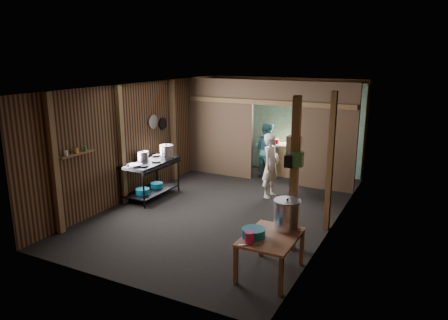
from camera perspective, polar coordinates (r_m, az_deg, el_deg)
The scene contains 42 objects.
floor at distance 9.17m, azimuth 0.57°, elevation -6.40°, with size 4.50×7.00×0.00m, color black.
ceiling at distance 8.61m, azimuth 0.62°, elevation 10.02°, with size 4.50×7.00×0.00m, color #393837.
wall_back at distance 11.98m, azimuth 8.11°, elevation 4.82°, with size 4.50×0.00×2.60m, color brown.
wall_front at distance 5.99m, azimuth -14.57°, elevation -5.09°, with size 4.50×0.00×2.60m, color brown.
wall_left at distance 9.98m, azimuth -11.06°, elevation 2.82°, with size 0.00×7.00×2.60m, color brown.
wall_right at distance 8.08m, azimuth 15.03°, elevation -0.11°, with size 0.00×7.00×2.60m, color brown.
partition_left at distance 11.31m, azimuth -0.45°, elevation 4.41°, with size 1.85×0.10×2.60m, color brown.
partition_right at distance 10.32m, azimuth 14.01°, elevation 3.02°, with size 1.35×0.10×2.60m, color brown.
partition_header at distance 10.55m, azimuth 7.25°, elevation 9.06°, with size 1.30×0.10×0.60m, color brown.
turquoise_panel at distance 11.93m, azimuth 8.00°, elevation 4.54°, with size 4.40×0.06×2.50m, color #74C5B9.
back_counter at distance 11.55m, azimuth 8.46°, elevation 0.02°, with size 1.20×0.50×0.85m, color brown.
wall_clock at distance 11.72m, azimuth 9.21°, elevation 7.54°, with size 0.20×0.20×0.03m, color silver.
post_left_a at distance 8.10m, azimuth -21.99°, elevation -0.63°, with size 0.10×0.12×2.60m, color brown.
post_left_b at distance 9.34m, azimuth -13.73°, elevation 1.88°, with size 0.10×0.12×2.60m, color brown.
post_left_c at distance 10.90m, azimuth -6.89°, elevation 3.93°, with size 0.10×0.12×2.60m, color brown.
post_right at distance 7.90m, azimuth 14.22°, elevation -0.37°, with size 0.10×0.12×2.60m, color brown.
post_free at distance 6.96m, azimuth 9.50°, elevation -2.11°, with size 0.12×0.12×2.60m, color brown.
cross_beam at distance 10.62m, azimuth 5.83°, elevation 7.78°, with size 4.40×0.12×0.12m, color brown.
pan_lid_big at distance 10.21m, azimuth -9.59°, elevation 5.13°, with size 0.34×0.34×0.03m, color slate.
pan_lid_small at distance 10.55m, azimuth -8.28°, elevation 4.92°, with size 0.30×0.30×0.03m, color black.
wall_shelf at distance 8.38m, azimuth -19.37°, elevation 0.78°, with size 0.14×0.80×0.03m, color brown.
jar_white at distance 8.20m, azimuth -20.65°, elevation 0.86°, with size 0.07×0.07×0.10m, color silver.
jar_yellow at distance 8.37m, azimuth -19.40°, elevation 1.22°, with size 0.08×0.08×0.10m, color gold.
jar_green at distance 8.52m, azimuth -18.34°, elevation 1.52°, with size 0.06×0.06×0.10m, color #2D783F.
bag_white at distance 6.93m, azimuth 9.47°, elevation 1.93°, with size 0.22×0.15×0.32m, color silver.
bag_green at distance 6.80m, azimuth 10.01°, elevation 0.12°, with size 0.16×0.12×0.24m, color #2D783F.
bag_black at distance 6.84m, azimuth 8.82°, elevation -0.19°, with size 0.14×0.10×0.20m, color black.
gas_range at distance 9.80m, azimuth -9.90°, elevation -2.59°, with size 0.75×1.46×0.86m, color black, non-canonical shape.
prep_table at distance 6.48m, azimuth 6.30°, elevation -12.70°, with size 0.76×1.04×0.62m, color #AD7459, non-canonical shape.
stove_pot_large at distance 9.89m, azimuth -7.78°, elevation 1.10°, with size 0.32×0.32×0.33m, color #B7B7C5, non-canonical shape.
stove_pot_med at distance 9.74m, azimuth -10.95°, elevation 0.47°, with size 0.27×0.27×0.23m, color #B7B7C5, non-canonical shape.
frying_pan at distance 9.30m, azimuth -11.89°, elevation -0.70°, with size 0.28×0.50×0.07m, color slate, non-canonical shape.
blue_tub_front at distance 9.63m, azimuth -10.98°, elevation -4.20°, with size 0.31×0.31×0.13m, color #10698D.
blue_tub_back at distance 10.03m, azimuth -9.11°, elevation -3.39°, with size 0.29×0.29×0.12m, color #10698D.
stock_pot at distance 6.54m, azimuth 8.52°, elevation -7.42°, with size 0.42×0.42×0.49m, color #B7B7C5, non-canonical shape.
wash_basin at distance 6.27m, azimuth 4.03°, elevation -9.82°, with size 0.35×0.35×0.13m, color #10698D.
pink_bucket at distance 6.09m, azimuth 3.47°, elevation -10.43°, with size 0.13×0.13×0.16m, color #CE2162.
knife at distance 6.03m, azimuth 3.48°, elevation -11.47°, with size 0.30×0.04×0.01m, color #B7B7C5.
yellow_tub at distance 11.38m, azimuth 9.46°, elevation 2.46°, with size 0.35×0.35×0.19m, color gold.
red_cup at distance 11.53m, azimuth 7.22°, elevation 2.53°, with size 0.11×0.11×0.12m, color #9D0013.
cook at distance 9.67m, azimuth 6.39°, elevation -0.76°, with size 0.54×0.36×1.49m, color silver.
worker_back at distance 11.31m, azimuth 5.77°, elevation 1.41°, with size 0.71×0.55×1.47m, color teal.
Camera 1 is at (3.82, -7.68, 3.24)m, focal length 33.70 mm.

